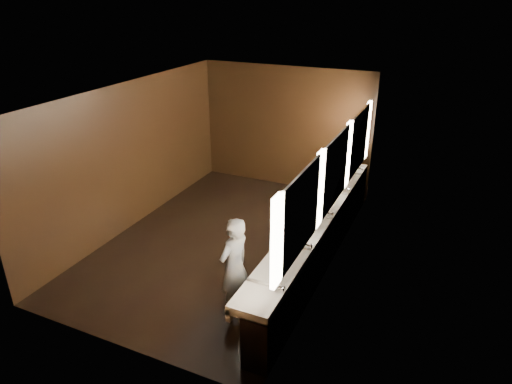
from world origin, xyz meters
TOP-DOWN VIEW (x-y plane):
  - floor at (0.00, 0.00)m, footprint 6.00×6.00m
  - ceiling at (0.00, 0.00)m, footprint 4.00×6.00m
  - wall_back at (0.00, 3.00)m, footprint 4.00×0.02m
  - wall_front at (0.00, -3.00)m, footprint 4.00×0.02m
  - wall_left at (-2.00, 0.00)m, footprint 0.02×6.00m
  - wall_right at (2.00, 0.00)m, footprint 0.02×6.00m
  - sink_counter at (1.79, 0.00)m, footprint 0.55×5.40m
  - mirror_band at (1.98, -0.00)m, footprint 0.06×5.03m
  - person at (1.06, -1.70)m, footprint 0.49×0.62m
  - trash_bin at (1.58, -1.81)m, footprint 0.43×0.43m

SIDE VIEW (x-z plane):
  - floor at x=0.00m, z-range 0.00..0.00m
  - trash_bin at x=1.58m, z-range 0.00..0.53m
  - sink_counter at x=1.79m, z-range -0.01..1.00m
  - person at x=1.06m, z-range 0.00..1.51m
  - wall_back at x=0.00m, z-range 0.00..2.80m
  - wall_front at x=0.00m, z-range 0.00..2.80m
  - wall_left at x=-2.00m, z-range 0.00..2.80m
  - wall_right at x=2.00m, z-range 0.00..2.80m
  - mirror_band at x=1.98m, z-range 1.17..2.32m
  - ceiling at x=0.00m, z-range 2.79..2.81m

